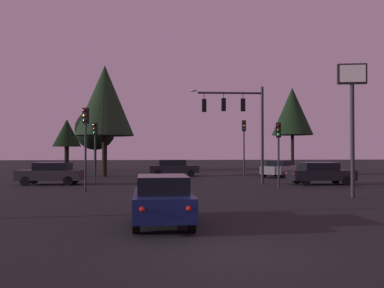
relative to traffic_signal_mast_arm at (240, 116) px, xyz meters
name	(u,v)px	position (x,y,z in m)	size (l,w,h in m)	color
ground_plane	(175,180)	(-4.35, 4.54, -4.79)	(168.00, 168.00, 0.00)	black
traffic_signal_mast_arm	(240,116)	(0.00, 0.00, 0.00)	(5.24, 0.47, 6.84)	#232326
traffic_light_corner_left	(95,140)	(-10.31, 2.24, -1.69)	(0.36, 0.39, 4.38)	#232326
traffic_light_corner_right	(244,138)	(1.42, 5.09, -1.38)	(0.31, 0.36, 4.86)	#232326
traffic_light_median	(278,142)	(1.44, -4.31, -1.93)	(0.37, 0.39, 4.01)	#232326
traffic_light_far_side	(85,133)	(-9.91, -4.76, -1.45)	(0.37, 0.39, 4.74)	#232326
car_nearside_lane	(162,199)	(-5.85, -15.97, -3.99)	(1.79, 4.19, 1.52)	#0F1947
car_crossing_left	(51,173)	(-13.02, 0.51, -3.99)	(4.50, 2.10, 1.52)	#232328
car_crossing_right	(320,173)	(5.34, -1.19, -3.99)	(4.39, 1.90, 1.52)	black
car_far_lane	(174,168)	(-4.12, 9.79, -3.99)	(4.64, 1.93, 1.52)	black
car_parked_lot	(279,168)	(5.12, 7.50, -3.99)	(4.13, 4.74, 1.52)	gray
store_sign_illuminated	(352,99)	(3.70, -9.12, 0.07)	(1.42, 0.51, 6.61)	#232326
tree_behind_sign	(105,101)	(-10.43, 9.65, 2.11)	(5.31, 5.31, 10.14)	black
tree_left_far	(292,111)	(11.71, 23.01, 2.63)	(5.19, 5.19, 10.48)	black
tree_center_horizon	(95,130)	(-12.99, 22.73, 0.13)	(4.90, 4.90, 7.38)	black
tree_right_cluster	(67,133)	(-15.44, 18.06, -0.52)	(3.07, 3.07, 5.83)	black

